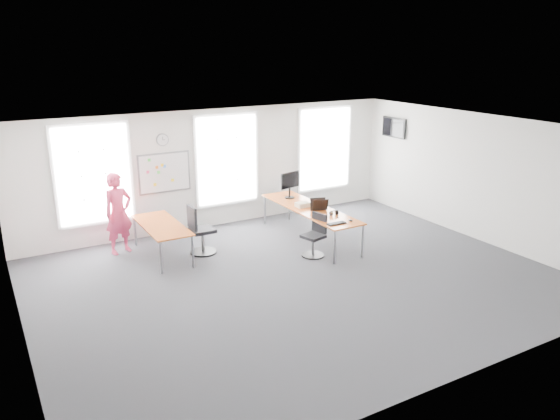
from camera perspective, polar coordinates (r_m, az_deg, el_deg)
floor at (r=11.03m, az=1.90°, el=-7.28°), size 10.00×10.00×0.00m
ceiling at (r=10.17m, az=2.06°, el=8.32°), size 10.00×10.00×0.00m
wall_back at (r=13.94m, az=-6.73°, el=4.34°), size 10.00×0.00×10.00m
wall_front at (r=7.62m, az=18.16°, el=-7.40°), size 10.00×0.00×10.00m
wall_left at (r=9.06m, az=-26.10°, el=-4.39°), size 0.00×10.00×10.00m
wall_right at (r=13.72m, az=20.05°, el=3.21°), size 0.00×10.00×10.00m
window_left at (r=13.02m, az=-18.92°, el=3.52°), size 1.60×0.06×2.20m
window_mid at (r=13.99m, az=-5.58°, el=5.26°), size 1.60×0.06×2.20m
window_right at (r=15.44m, az=4.66°, el=6.40°), size 1.60×0.06×2.20m
desk_right at (r=12.99m, az=3.12°, el=0.01°), size 0.87×3.25×0.79m
desk_left at (r=12.25m, az=-12.28°, el=-1.75°), size 0.81×2.02×0.74m
chair_right at (r=12.11m, az=3.66°, el=-2.88°), size 0.52×0.52×0.95m
chair_left at (r=12.31m, az=-8.39°, el=-2.35°), size 0.60×0.60×1.12m
person at (r=12.63m, az=-16.52°, el=-0.34°), size 0.77×0.62×1.84m
whiteboard at (r=13.45m, az=-11.98°, el=3.83°), size 1.20×0.03×0.90m
wall_clock at (r=13.29m, az=-12.19°, el=7.19°), size 0.30×0.04×0.30m
tv at (r=15.60m, az=11.83°, el=8.44°), size 0.06×0.90×0.55m
keyboard at (r=11.87m, az=5.93°, el=-1.42°), size 0.44×0.17×0.02m
mouse at (r=12.07m, az=7.39°, el=-1.09°), size 0.11×0.13×0.04m
lens_cap at (r=12.31m, az=6.09°, el=-0.76°), size 0.09×0.09×0.01m
headphones at (r=12.45m, az=5.63°, el=-0.30°), size 0.20×0.11×0.12m
laptop_sleeve at (r=12.72m, az=4.10°, el=0.56°), size 0.38×0.31×0.30m
paper_stack at (r=13.04m, az=2.38°, el=0.56°), size 0.31×0.24×0.11m
monitor at (r=13.68m, az=1.05°, el=2.88°), size 0.59×0.24×0.67m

